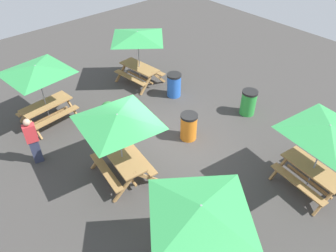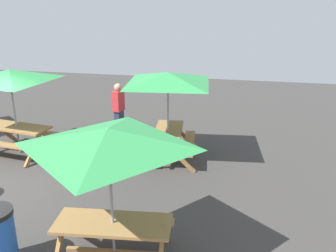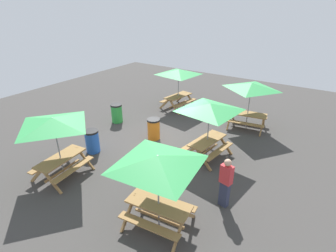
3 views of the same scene
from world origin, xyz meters
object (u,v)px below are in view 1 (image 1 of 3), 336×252
Objects in this scene: picnic_table_0 at (327,135)px; picnic_table_4 at (138,39)px; trash_bin_blue at (174,85)px; potted_plant_0 at (109,114)px; picnic_table_3 at (118,123)px; trash_bin_green at (248,102)px; trash_bin_orange at (189,126)px; picnic_table_1 at (37,74)px; person_standing at (33,140)px; picnic_table_2 at (200,215)px.

picnic_table_4 is at bearing -171.61° from picnic_table_0.
picnic_table_4 is 2.35m from trash_bin_blue.
picnic_table_0 is 6.93m from potted_plant_0.
potted_plant_0 is (1.84, -2.76, -1.38)m from picnic_table_4.
trash_bin_green is (0.47, 5.40, -1.49)m from picnic_table_3.
picnic_table_0 is 2.86× the size of trash_bin_blue.
trash_bin_orange is at bearing 97.06° from picnic_table_3.
picnic_table_4 is (-8.03, -0.05, 0.00)m from picnic_table_0.
picnic_table_1 reaches higher than person_standing.
picnic_table_1 is 2.58× the size of potted_plant_0.
trash_bin_blue is (-6.26, 0.34, -1.49)m from picnic_table_0.
picnic_table_0 is 1.20× the size of picnic_table_4.
picnic_table_3 reaches higher than trash_bin_green.
picnic_table_0 is 4.11m from trash_bin_green.
person_standing is at bearing -89.91° from trash_bin_blue.
picnic_table_4 is 2.38× the size of trash_bin_orange.
picnic_table_4 is at bearing 165.68° from trash_bin_orange.
picnic_table_0 is at bearing -68.10° from picnic_table_1.
trash_bin_green is at bearing -43.80° from picnic_table_1.
potted_plant_0 is (-2.70, -4.41, 0.11)m from trash_bin_green.
person_standing is at bearing -78.08° from picnic_table_4.
picnic_table_4 is (-0.03, 4.24, 0.00)m from picnic_table_1.
picnic_table_4 is 2.15× the size of potted_plant_0.
picnic_table_1 reaches higher than potted_plant_0.
trash_bin_blue is 2.75m from trash_bin_orange.
trash_bin_blue is 1.00× the size of trash_bin_green.
picnic_table_0 and picnic_table_2 have the same top height.
trash_bin_blue is at bearing -26.93° from picnic_table_1.
trash_bin_orange is at bearing 39.86° from picnic_table_2.
picnic_table_1 is at bearing -127.51° from trash_bin_green.
picnic_table_0 is 4.28m from picnic_table_2.
picnic_table_0 is at bearing -13.60° from picnic_table_2.
picnic_table_4 is at bearing 52.96° from picnic_table_2.
picnic_table_2 is 3.57m from picnic_table_3.
picnic_table_4 is at bearing 123.73° from potted_plant_0.
trash_bin_blue is 0.90× the size of potted_plant_0.
trash_bin_green is at bearing 92.85° from picnic_table_3.
potted_plant_0 is at bearing 164.00° from picnic_table_3.
potted_plant_0 reaches higher than trash_bin_orange.
picnic_table_2 is 7.59m from trash_bin_blue.
picnic_table_3 is 3.06m from person_standing.
picnic_table_3 is 1.68× the size of person_standing.
person_standing is (-2.30, -1.70, -1.10)m from picnic_table_3.
picnic_table_1 is at bearing -95.79° from picnic_table_4.
picnic_table_3 is 2.86× the size of trash_bin_blue.
trash_bin_green is at bearing 13.77° from picnic_table_4.
trash_bin_blue and trash_bin_orange have the same top height.
picnic_table_2 is 6.07m from person_standing.
person_standing is (-5.84, -1.24, -1.10)m from picnic_table_2.
picnic_table_0 reaches higher than potted_plant_0.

